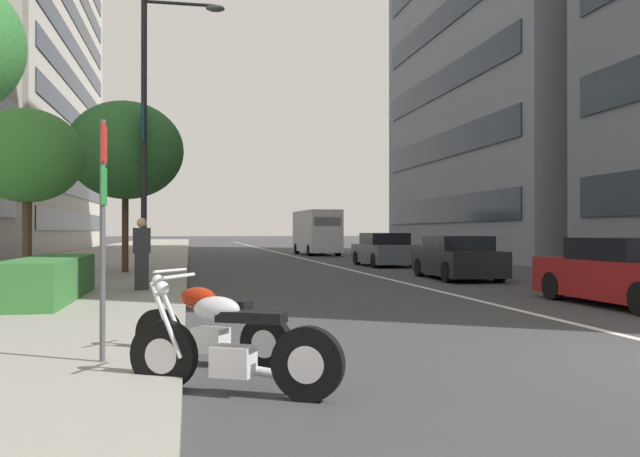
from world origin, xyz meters
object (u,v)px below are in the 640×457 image
car_mid_block_traffic (384,251)px  pedestrian_on_plaza (142,253)px  street_tree_by_lamp_post (27,156)px  delivery_van_ahead (317,231)px  street_tree_near_plaza_corner (125,151)px  car_approaching_light (628,274)px  car_following_behind (457,258)px  motorcycle_far_end_row (231,349)px  street_lamp_with_banners (156,111)px  parking_sign_by_curb (103,210)px  motorcycle_by_sign_pole (209,329)px

car_mid_block_traffic → pedestrian_on_plaza: pedestrian_on_plaza is taller
car_mid_block_traffic → street_tree_by_lamp_post: (-10.92, 12.20, 2.66)m
delivery_van_ahead → street_tree_near_plaza_corner: (-18.87, 10.17, 2.74)m
car_approaching_light → car_following_behind: car_approaching_light is taller
car_approaching_light → car_mid_block_traffic: (15.97, 0.42, 0.02)m
motorcycle_far_end_row → car_following_behind: (13.83, -8.00, 0.23)m
street_lamp_with_banners → car_mid_block_traffic: bearing=-54.3°
car_mid_block_traffic → street_tree_near_plaza_corner: bearing=112.5°
car_mid_block_traffic → street_lamp_with_banners: (-6.75, 9.38, 4.60)m
parking_sign_by_curb → pedestrian_on_plaza: bearing=1.3°
parking_sign_by_curb → delivery_van_ahead: bearing=-14.4°
motorcycle_by_sign_pole → car_approaching_light: size_ratio=0.39×
motorcycle_by_sign_pole → car_following_behind: 14.83m
street_tree_near_plaza_corner → parking_sign_by_curb: bearing=-175.6°
street_tree_by_lamp_post → pedestrian_on_plaza: street_tree_by_lamp_post is taller
street_lamp_with_banners → street_tree_near_plaza_corner: (2.07, 1.10, -1.03)m
motorcycle_far_end_row → street_lamp_with_banners: size_ratio=0.23×
parking_sign_by_curb → street_tree_near_plaza_corner: bearing=4.4°
pedestrian_on_plaza → car_mid_block_traffic: bearing=139.5°
motorcycle_far_end_row → car_mid_block_traffic: (21.87, -7.97, 0.25)m
street_tree_by_lamp_post → car_following_behind: bearing=-76.7°
car_approaching_light → street_lamp_with_banners: street_lamp_with_banners is taller
street_tree_near_plaza_corner → pedestrian_on_plaza: street_tree_near_plaza_corner is taller
parking_sign_by_curb → pedestrian_on_plaza: parking_sign_by_curb is taller
car_mid_block_traffic → parking_sign_by_curb: parking_sign_by_curb is taller
street_tree_by_lamp_post → delivery_van_ahead: bearing=-25.3°
street_tree_near_plaza_corner → motorcycle_by_sign_pole: bearing=-171.5°
street_tree_by_lamp_post → parking_sign_by_curb: bearing=-163.3°
car_following_behind → parking_sign_by_curb: bearing=146.3°
motorcycle_far_end_row → parking_sign_by_curb: bearing=-13.1°
street_tree_near_plaza_corner → car_approaching_light: bearing=-136.0°
delivery_van_ahead → motorcycle_far_end_row: bearing=165.8°
motorcycle_by_sign_pole → car_following_behind: (12.37, -8.16, 0.25)m
car_mid_block_traffic → street_tree_near_plaza_corner: size_ratio=0.72×
delivery_van_ahead → street_lamp_with_banners: bearing=154.3°
motorcycle_far_end_row → car_mid_block_traffic: car_mid_block_traffic is taller
street_tree_by_lamp_post → street_tree_near_plaza_corner: street_tree_near_plaza_corner is taller
car_mid_block_traffic → street_tree_near_plaza_corner: street_tree_near_plaza_corner is taller
car_following_behind → street_tree_near_plaza_corner: 11.60m
motorcycle_far_end_row → car_following_behind: size_ratio=0.45×
car_approaching_light → car_following_behind: size_ratio=1.04×
car_mid_block_traffic → street_tree_by_lamp_post: size_ratio=0.96×
car_approaching_light → street_tree_by_lamp_post: 13.85m
motorcycle_by_sign_pole → car_following_behind: car_following_behind is taller
delivery_van_ahead → parking_sign_by_curb: size_ratio=2.36×
pedestrian_on_plaza → delivery_van_ahead: bearing=158.7°
motorcycle_far_end_row → parking_sign_by_curb: size_ratio=0.76×
motorcycle_by_sign_pole → street_tree_by_lamp_post: bearing=-31.2°
parking_sign_by_curb → street_tree_by_lamp_post: size_ratio=0.59×
parking_sign_by_curb → street_lamp_with_banners: street_lamp_with_banners is taller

